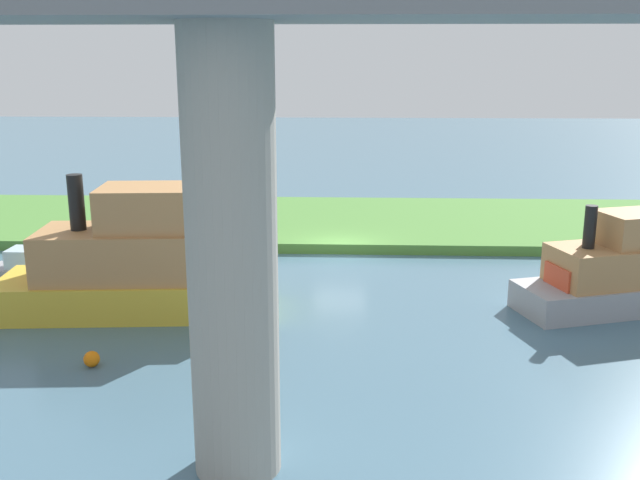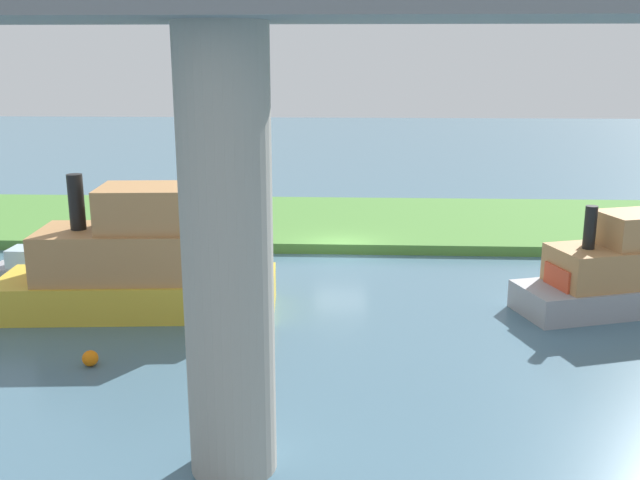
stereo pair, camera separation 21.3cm
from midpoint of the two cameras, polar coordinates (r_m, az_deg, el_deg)
name	(u,v)px [view 1 (the left image)]	position (r m, az deg, el deg)	size (l,w,h in m)	color
ground_plane	(340,254)	(35.05, 1.41, -1.15)	(160.00, 160.00, 0.00)	#476B7F
grassy_bank	(341,222)	(40.80, 1.55, 1.45)	(80.00, 12.00, 0.50)	#4C8438
bridge_pylon	(232,261)	(15.85, -7.35, -1.65)	(2.00, 2.00, 10.08)	#9E998E
person_on_bank	(249,223)	(36.51, -5.83, 1.36)	(0.45, 0.45, 1.39)	#2D334C
mooring_post	(233,233)	(35.78, -7.04, 0.57)	(0.20, 0.20, 0.82)	brown
pontoon_yellow	(147,262)	(27.63, -13.78, -1.67)	(10.48, 4.20, 5.24)	gold
motorboat_white	(40,270)	(32.95, -21.48, -2.24)	(4.46, 1.64, 1.48)	#99999E
skiff_small	(629,269)	(29.70, 23.09, -2.16)	(8.44, 4.91, 4.10)	#99999E
motorboat_red	(206,265)	(32.07, -9.20, -1.94)	(4.16, 2.24, 1.32)	#99999E
marker_buoy	(92,359)	(23.76, -17.89, -8.96)	(0.50, 0.50, 0.50)	orange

